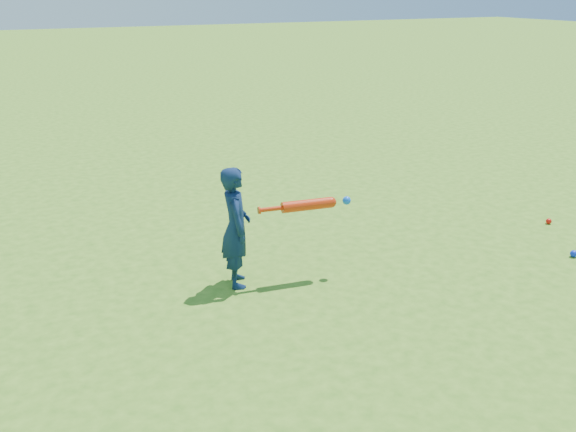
{
  "coord_description": "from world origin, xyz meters",
  "views": [
    {
      "loc": [
        -2.69,
        -4.86,
        2.62
      ],
      "look_at": [
        -0.22,
        0.15,
        0.61
      ],
      "focal_mm": 40.0,
      "sensor_mm": 36.0,
      "label": 1
    }
  ],
  "objects_px": {
    "ground_ball_blue": "(574,254)",
    "bat_swing": "(311,205)",
    "child": "(236,227)",
    "ground_ball_red": "(549,221)"
  },
  "relations": [
    {
      "from": "ground_ball_blue",
      "to": "ground_ball_red",
      "type": "bearing_deg",
      "value": 57.0
    },
    {
      "from": "ground_ball_blue",
      "to": "bat_swing",
      "type": "distance_m",
      "value": 2.83
    },
    {
      "from": "ground_ball_blue",
      "to": "child",
      "type": "bearing_deg",
      "value": 164.09
    },
    {
      "from": "ground_ball_red",
      "to": "bat_swing",
      "type": "bearing_deg",
      "value": -179.7
    },
    {
      "from": "child",
      "to": "ground_ball_red",
      "type": "xyz_separation_m",
      "value": [
        3.85,
        -0.13,
        -0.53
      ]
    },
    {
      "from": "ground_ball_red",
      "to": "child",
      "type": "bearing_deg",
      "value": 178.09
    },
    {
      "from": "child",
      "to": "bat_swing",
      "type": "bearing_deg",
      "value": -86.34
    },
    {
      "from": "ground_ball_red",
      "to": "bat_swing",
      "type": "height_order",
      "value": "bat_swing"
    },
    {
      "from": "child",
      "to": "ground_ball_red",
      "type": "height_order",
      "value": "child"
    },
    {
      "from": "child",
      "to": "bat_swing",
      "type": "relative_size",
      "value": 1.24
    }
  ]
}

